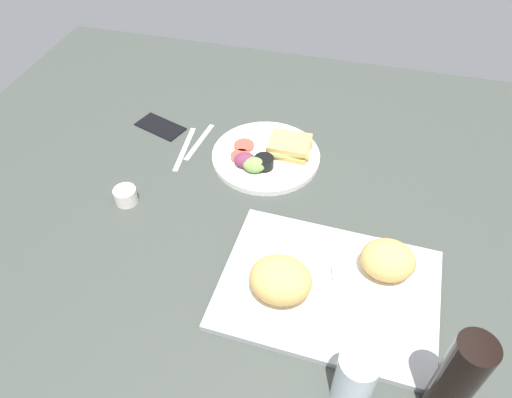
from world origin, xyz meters
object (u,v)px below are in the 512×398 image
bread_plate_near (385,266)px  fork (199,142)px  knife (185,149)px  espresso_cup (126,196)px  plate_with_salad (268,155)px  soda_bottle (456,380)px  serving_tray (328,289)px  drinking_glass (355,379)px  cell_phone (160,126)px  bread_plate_far (279,285)px

bread_plate_near → fork: 64.05cm
knife → espresso_cup: bearing=-21.3°
plate_with_salad → bread_plate_near: bearing=135.5°
bread_plate_near → soda_bottle: 28.05cm
serving_tray → espresso_cup: espresso_cup is taller
plate_with_salad → drinking_glass: bearing=116.8°
drinking_glass → soda_bottle: 15.99cm
bread_plate_near → plate_with_salad: bread_plate_near is taller
espresso_cup → cell_phone: espresso_cup is taller
bread_plate_far → plate_with_salad: (12.82, -42.79, -3.96)cm
drinking_glass → cell_phone: 91.09cm
fork → knife: 5.00cm
bread_plate_near → soda_bottle: size_ratio=0.90×
fork → knife: size_ratio=0.89×
soda_bottle → espresso_cup: bearing=-23.5°
bread_plate_near → bread_plate_far: 22.67cm
serving_tray → soda_bottle: 31.16cm
bread_plate_near → drinking_glass: size_ratio=1.56×
serving_tray → espresso_cup: size_ratio=8.04×
plate_with_salad → fork: bearing=-6.7°
cell_phone → knife: bearing=162.9°
drinking_glass → bread_plate_near: bearing=-97.2°
espresso_cup → fork: espresso_cup is taller
bread_plate_near → soda_bottle: bearing=115.7°
drinking_glass → fork: size_ratio=0.76×
serving_tray → soda_bottle: soda_bottle is taller
bread_plate_near → plate_with_salad: (32.94, -32.34, -3.37)cm
plate_with_salad → espresso_cup: 38.90cm
serving_tray → bread_plate_near: (-10.45, -5.57, 4.24)cm
bread_plate_near → bread_plate_far: bearing=27.4°
serving_tray → espresso_cup: (52.73, -13.45, 1.20)cm
serving_tray → drinking_glass: drinking_glass is taller
soda_bottle → knife: bearing=-39.0°
espresso_cup → fork: (-9.59, -26.87, -1.75)cm
drinking_glass → plate_with_salad: bearing=-63.2°
bread_plate_far → fork: size_ratio=1.20×
espresso_cup → knife: 23.86cm
plate_with_salad → drinking_glass: size_ratio=2.28×
plate_with_salad → cell_phone: (34.21, -6.13, -1.27)cm
fork → soda_bottle: bearing=54.2°
drinking_glass → espresso_cup: 69.05cm
soda_bottle → cell_phone: bearing=-38.6°
cell_phone → bread_plate_far: bearing=153.0°
cell_phone → bread_plate_near: bearing=169.3°
bread_plate_far → knife: bearing=-48.5°
drinking_glass → knife: drinking_glass is taller
soda_bottle → bread_plate_far: bearing=-24.0°
bread_plate_near → knife: (56.59, -30.75, -4.79)cm
serving_tray → fork: (43.14, -40.32, -0.55)cm
plate_with_salad → cell_phone: 34.78cm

